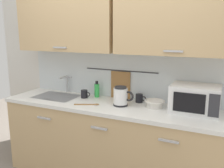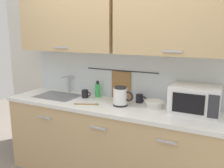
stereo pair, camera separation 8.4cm
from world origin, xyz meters
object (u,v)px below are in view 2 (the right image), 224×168
electric_kettle (121,96)px  mixing_bowl (154,104)px  wooden_spoon (90,104)px  dish_soap_bottle (98,90)px  mug_by_kettle (140,98)px  microwave (195,99)px  mug_near_sink (85,94)px

electric_kettle → mixing_bowl: bearing=14.0°
wooden_spoon → electric_kettle: bearing=21.9°
dish_soap_bottle → mug_by_kettle: bearing=-0.5°
microwave → wooden_spoon: 1.09m
mug_near_sink → mug_by_kettle: same height
mixing_bowl → microwave: bearing=2.4°
electric_kettle → mug_near_sink: (-0.51, 0.10, -0.05)m
electric_kettle → dish_soap_bottle: bearing=153.4°
electric_kettle → mug_near_sink: electric_kettle is taller
electric_kettle → wooden_spoon: 0.35m
mixing_bowl → wooden_spoon: size_ratio=0.81×
mug_near_sink → electric_kettle: bearing=-10.9°
microwave → dish_soap_bottle: size_ratio=2.35×
dish_soap_bottle → wooden_spoon: dish_soap_bottle is taller
electric_kettle → dish_soap_bottle: electric_kettle is taller
mug_near_sink → microwave: bearing=0.1°
mug_near_sink → mixing_bowl: size_ratio=0.56×
mug_near_sink → dish_soap_bottle: bearing=41.2°
mug_near_sink → mixing_bowl: 0.86m
microwave → electric_kettle: size_ratio=2.03×
dish_soap_bottle → mixing_bowl: bearing=-8.7°
electric_kettle → mug_near_sink: bearing=169.1°
mug_by_kettle → dish_soap_bottle: bearing=179.5°
mug_near_sink → wooden_spoon: (0.20, -0.22, -0.04)m
electric_kettle → wooden_spoon: size_ratio=0.86×
electric_kettle → mug_by_kettle: size_ratio=1.89×
electric_kettle → wooden_spoon: electric_kettle is taller
microwave → electric_kettle: microwave is taller
electric_kettle → mixing_bowl: electric_kettle is taller
microwave → mug_by_kettle: (-0.60, 0.09, -0.09)m
dish_soap_bottle → microwave: bearing=-4.9°
mixing_bowl → mug_near_sink: bearing=179.1°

